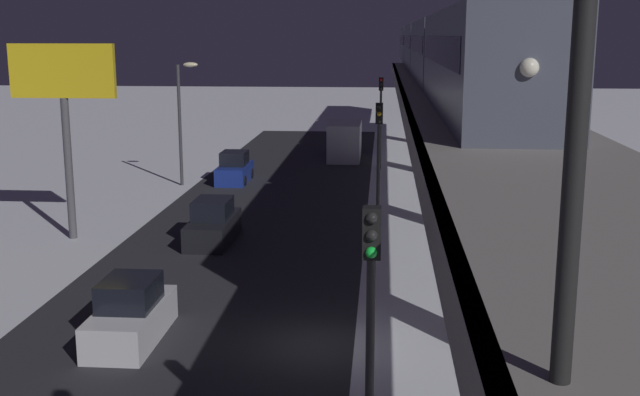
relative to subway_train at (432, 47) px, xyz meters
The scene contains 14 objects.
ground_plane 34.31m from the subway_train, 81.00° to the left, with size 240.00×240.00×0.00m, color white.
avenue_asphalt 35.23m from the subway_train, 73.81° to the left, with size 11.00×107.19×0.01m, color #28282D.
elevated_railway 32.96m from the subway_train, 89.84° to the left, with size 5.00×107.19×6.67m.
subway_train is the anchor object (origin of this frame).
rail_signal 49.46m from the subway_train, 87.79° to the left, with size 0.36×0.41×4.00m.
sedan_blue 16.19m from the subway_train, 26.75° to the left, with size 1.91×4.25×1.97m.
sedan_black 24.98m from the subway_train, 62.61° to the left, with size 1.80×4.58×1.97m.
sedan_white 35.50m from the subway_train, 71.61° to the left, with size 1.80×4.23×1.97m.
delivery_van 10.32m from the subway_train, 34.87° to the right, with size 2.40×7.40×2.80m.
traffic_light_near 42.52m from the subway_train, 85.34° to the left, with size 0.32×0.44×6.40m.
traffic_light_mid 22.10m from the subway_train, 80.88° to the left, with size 0.32×0.44×6.40m.
traffic_light_far 5.51m from the subway_train, 10.90° to the left, with size 0.32×0.44×6.40m.
commercial_billboard 27.49m from the subway_train, 50.18° to the left, with size 4.80×0.36×8.90m.
street_lamp_far 17.85m from the subway_train, 26.69° to the left, with size 1.35×0.44×7.65m.
Camera 1 is at (-1.92, 22.17, 9.25)m, focal length 43.59 mm.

